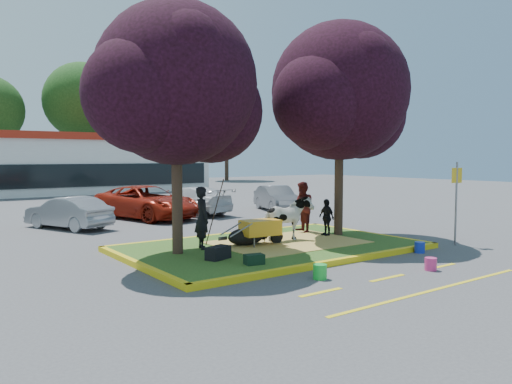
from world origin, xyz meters
TOP-DOWN VIEW (x-y plane):
  - ground at (0.00, 0.00)m, footprint 90.00×90.00m
  - median_island at (0.00, 0.00)m, footprint 8.00×5.00m
  - curb_near at (0.00, -2.58)m, footprint 8.30×0.16m
  - curb_far at (0.00, 2.58)m, footprint 8.30×0.16m
  - curb_left at (-4.08, 0.00)m, footprint 0.16×5.30m
  - curb_right at (4.08, 0.00)m, footprint 0.16×5.30m
  - straw_bedding at (0.60, 0.00)m, footprint 4.20×3.00m
  - tree_purple_left at (-2.78, 0.38)m, footprint 5.06×4.20m
  - tree_purple_right at (2.92, 0.18)m, footprint 5.30×4.40m
  - fire_lane_stripe_a at (-2.00, -4.20)m, footprint 1.10×0.12m
  - fire_lane_stripe_b at (0.00, -4.20)m, footprint 1.10×0.12m
  - fire_lane_stripe_c at (2.00, -4.20)m, footprint 1.10×0.12m
  - fire_lane_long at (0.00, -5.40)m, footprint 6.00×0.10m
  - retail_building at (2.00, 27.98)m, footprint 20.40×8.40m
  - treeline at (1.23, 37.61)m, footprint 46.58×7.80m
  - cow at (0.68, 0.15)m, footprint 1.62×0.77m
  - calf at (-0.65, 0.34)m, footprint 1.23×0.79m
  - handler at (-1.94, 0.59)m, footprint 0.54×0.70m
  - visitor_a at (2.27, 1.24)m, footprint 0.82×0.96m
  - visitor_b at (2.42, 0.27)m, footprint 0.36×0.72m
  - wheelbarrow at (-0.36, 0.05)m, footprint 1.96×0.75m
  - gear_bag_dark at (-2.34, -0.87)m, footprint 0.71×0.54m
  - gear_bag_green at (-1.96, -1.88)m, footprint 0.49×0.36m
  - sign_post at (4.94, -2.70)m, footprint 0.35×0.13m
  - bucket_green at (-1.27, -3.39)m, footprint 0.40×0.40m
  - bucket_pink at (1.43, -4.30)m, footprint 0.31×0.31m
  - bucket_blue at (3.07, -2.80)m, footprint 0.31×0.31m
  - car_silver at (-3.56, 7.83)m, footprint 2.60×3.85m
  - car_red at (0.04, 8.99)m, footprint 3.72×5.61m
  - car_white at (2.38, 9.33)m, footprint 2.81×4.76m
  - car_grey at (6.61, 8.18)m, footprint 2.47×3.99m

SIDE VIEW (x-z plane):
  - ground at x=0.00m, z-range 0.00..0.00m
  - fire_lane_stripe_a at x=-2.00m, z-range 0.00..0.01m
  - fire_lane_stripe_b at x=0.00m, z-range 0.00..0.01m
  - fire_lane_stripe_c at x=2.00m, z-range 0.00..0.01m
  - fire_lane_long at x=0.00m, z-range 0.00..0.01m
  - median_island at x=0.00m, z-range 0.00..0.15m
  - curb_near at x=0.00m, z-range 0.00..0.15m
  - curb_far at x=0.00m, z-range 0.00..0.15m
  - curb_left at x=-4.08m, z-range 0.00..0.15m
  - curb_right at x=4.08m, z-range 0.00..0.15m
  - bucket_pink at x=1.43m, z-range 0.00..0.30m
  - bucket_blue at x=3.07m, z-range 0.00..0.30m
  - straw_bedding at x=0.60m, z-range 0.15..0.16m
  - bucket_green at x=-1.27m, z-range 0.00..0.33m
  - gear_bag_green at x=-1.96m, z-range 0.15..0.39m
  - gear_bag_dark at x=-2.34m, z-range 0.15..0.47m
  - calf at x=-0.65m, z-range 0.15..0.65m
  - car_silver at x=-3.56m, z-range 0.00..1.20m
  - car_grey at x=6.61m, z-range 0.00..1.24m
  - car_white at x=2.38m, z-range 0.00..1.29m
  - wheelbarrow at x=-0.36m, z-range 0.29..1.03m
  - car_red at x=0.04m, z-range 0.00..1.43m
  - visitor_b at x=2.42m, z-range 0.15..1.33m
  - cow at x=0.68m, z-range 0.15..1.51m
  - visitor_a at x=2.27m, z-range 0.15..1.85m
  - handler at x=-1.94m, z-range 0.15..1.86m
  - sign_post at x=4.94m, z-range 0.30..2.83m
  - retail_building at x=2.00m, z-range 0.05..4.45m
  - tree_purple_left at x=-2.78m, z-range 1.10..7.61m
  - tree_purple_right at x=2.92m, z-range 1.15..7.97m
  - treeline at x=1.23m, z-range 0.42..15.05m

